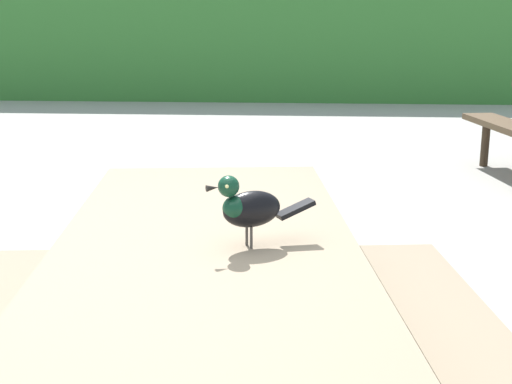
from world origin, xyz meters
The scene contains 3 objects.
hedge_wall centered at (0.00, 9.71, 0.91)m, with size 28.00×1.31×1.82m, color #387A33.
picnic_table_foreground centered at (0.27, 0.21, 0.56)m, with size 1.86×1.89×0.74m.
bird_grackle centered at (0.38, 0.21, 0.84)m, with size 0.26×0.16×0.18m.
Camera 1 is at (0.51, -1.41, 1.29)m, focal length 48.64 mm.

